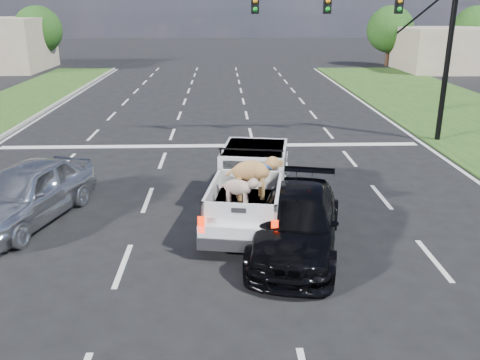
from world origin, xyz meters
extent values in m
plane|color=black|center=(0.00, 0.00, 0.00)|extent=(160.00, 160.00, 0.00)
cube|color=silver|center=(-5.25, 6.00, 0.01)|extent=(0.12, 60.00, 0.01)
cube|color=silver|center=(-1.75, 6.00, 0.01)|extent=(0.12, 60.00, 0.01)
cube|color=silver|center=(1.75, 6.00, 0.01)|extent=(0.12, 60.00, 0.01)
cube|color=silver|center=(5.25, 6.00, 0.01)|extent=(0.12, 60.00, 0.01)
cube|color=silver|center=(8.80, 6.00, 0.01)|extent=(0.15, 60.00, 0.01)
cube|color=silver|center=(0.00, 10.00, 0.01)|extent=(17.00, 0.45, 0.01)
cylinder|color=black|center=(9.60, 10.50, 3.50)|extent=(0.22, 0.22, 7.00)
cube|color=black|center=(7.40, 10.50, 5.60)|extent=(0.30, 0.18, 0.95)
cube|color=black|center=(4.60, 10.50, 5.60)|extent=(0.30, 0.18, 0.95)
cube|color=black|center=(1.80, 10.50, 5.60)|extent=(0.30, 0.18, 0.95)
cube|color=tan|center=(22.00, 34.00, 1.80)|extent=(12.00, 7.00, 3.60)
cylinder|color=#332114|center=(-16.00, 38.00, 1.08)|extent=(0.44, 0.44, 2.16)
sphere|color=#153B10|center=(-16.00, 38.00, 3.30)|extent=(4.20, 4.20, 4.20)
cylinder|color=#332114|center=(16.00, 38.00, 1.08)|extent=(0.44, 0.44, 2.16)
sphere|color=#153B10|center=(16.00, 38.00, 3.30)|extent=(4.20, 4.20, 4.20)
cylinder|color=#332114|center=(24.00, 38.00, 1.08)|extent=(0.44, 0.44, 2.16)
sphere|color=#153B10|center=(24.00, 38.00, 3.30)|extent=(4.20, 4.20, 4.20)
cylinder|color=black|center=(0.10, 0.80, 0.36)|extent=(0.38, 0.75, 0.72)
cylinder|color=black|center=(1.73, 0.54, 0.36)|extent=(0.38, 0.75, 0.72)
cylinder|color=black|center=(0.66, 4.27, 0.36)|extent=(0.38, 0.75, 0.72)
cylinder|color=black|center=(2.29, 4.01, 0.36)|extent=(0.38, 0.75, 0.72)
cube|color=silver|center=(1.20, 2.45, 0.63)|extent=(2.58, 5.25, 0.49)
cube|color=silver|center=(1.39, 3.62, 1.28)|extent=(2.07, 2.43, 0.82)
cube|color=black|center=(1.22, 2.56, 1.31)|extent=(1.46, 0.26, 0.59)
cylinder|color=black|center=(1.24, 2.69, 1.88)|extent=(1.69, 0.32, 0.05)
cube|color=black|center=(1.02, 1.35, 0.84)|extent=(2.05, 2.66, 0.06)
cube|color=silver|center=(0.23, 1.48, 1.12)|extent=(0.46, 2.40, 0.49)
cube|color=silver|center=(1.82, 1.22, 1.12)|extent=(0.46, 2.40, 0.49)
cube|color=silver|center=(0.83, 0.19, 1.12)|extent=(1.68, 0.34, 0.49)
cube|color=red|center=(0.01, 0.13, 0.90)|extent=(0.16, 0.08, 0.38)
cube|color=red|center=(1.60, -0.13, 0.90)|extent=(0.16, 0.08, 0.38)
cube|color=black|center=(0.81, 0.06, 0.46)|extent=(1.84, 0.57, 0.28)
imported|color=#B4B6BB|center=(-4.70, 2.61, 0.79)|extent=(3.06, 4.95, 1.57)
imported|color=black|center=(2.20, 0.67, 0.68)|extent=(2.92, 5.02, 1.37)
camera|label=1|loc=(0.50, -10.10, 5.49)|focal=38.00mm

